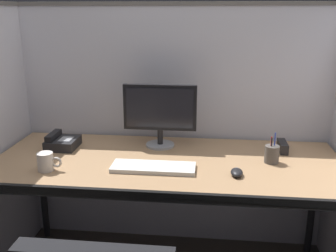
{
  "coord_description": "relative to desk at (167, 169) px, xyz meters",
  "views": [
    {
      "loc": [
        0.22,
        -1.67,
        1.53
      ],
      "look_at": [
        0.0,
        0.35,
        0.92
      ],
      "focal_mm": 41.67,
      "sensor_mm": 36.0,
      "label": 1
    }
  ],
  "objects": [
    {
      "name": "computer_mouse",
      "position": [
        0.37,
        -0.15,
        0.07
      ],
      "size": [
        0.06,
        0.1,
        0.04
      ],
      "color": "black",
      "rests_on": "desk"
    },
    {
      "name": "desk",
      "position": [
        0.0,
        0.0,
        0.0
      ],
      "size": [
        1.9,
        0.8,
        0.74
      ],
      "color": "#997551",
      "rests_on": "ground"
    },
    {
      "name": "keyboard_main",
      "position": [
        -0.06,
        -0.12,
        0.06
      ],
      "size": [
        0.43,
        0.15,
        0.02
      ],
      "primitive_type": "cube",
      "color": "silver",
      "rests_on": "desk"
    },
    {
      "name": "coffee_mug",
      "position": [
        -0.59,
        -0.19,
        0.1
      ],
      "size": [
        0.13,
        0.08,
        0.09
      ],
      "color": "silver",
      "rests_on": "desk"
    },
    {
      "name": "monitor_center",
      "position": [
        -0.07,
        0.24,
        0.27
      ],
      "size": [
        0.43,
        0.17,
        0.37
      ],
      "color": "gray",
      "rests_on": "desk"
    },
    {
      "name": "pen_cup",
      "position": [
        0.56,
        0.04,
        0.1
      ],
      "size": [
        0.08,
        0.08,
        0.17
      ],
      "color": "#4C4742",
      "rests_on": "desk"
    },
    {
      "name": "cubicle_partition_rear",
      "position": [
        0.0,
        0.46,
        0.1
      ],
      "size": [
        2.21,
        0.06,
        1.57
      ],
      "color": "silver",
      "rests_on": "ground"
    },
    {
      "name": "desk_phone",
      "position": [
        -0.64,
        0.15,
        0.08
      ],
      "size": [
        0.17,
        0.19,
        0.09
      ],
      "color": "black",
      "rests_on": "desk"
    },
    {
      "name": "red_stapler",
      "position": [
        0.65,
        0.23,
        0.08
      ],
      "size": [
        0.04,
        0.15,
        0.06
      ],
      "primitive_type": "cube",
      "color": "black",
      "rests_on": "desk"
    }
  ]
}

